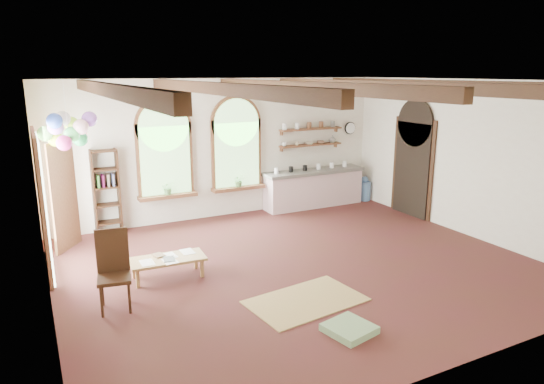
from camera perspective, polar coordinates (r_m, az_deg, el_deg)
floor at (r=8.73m, az=3.06°, el=-8.54°), size 8.00×8.00×0.00m
ceiling_beams at (r=8.07m, az=3.35°, el=12.25°), size 6.20×6.80×0.18m
window_left at (r=10.86m, az=-12.50°, el=4.59°), size 1.30×0.28×2.20m
window_right at (r=11.40m, az=-4.19°, el=5.32°), size 1.30×0.28×2.20m
left_doorway at (r=9.03m, az=-25.42°, el=-1.44°), size 0.10×1.90×2.50m
right_doorway at (r=11.87m, az=16.14°, el=2.54°), size 0.10×1.30×2.40m
kitchen_counter at (r=12.33m, az=4.91°, el=0.49°), size 2.68×0.62×0.94m
wall_shelf_lower at (r=12.28m, az=4.57°, el=5.55°), size 1.70×0.24×0.04m
wall_shelf_upper at (r=12.23m, az=4.60°, el=7.40°), size 1.70×0.24×0.04m
wall_clock at (r=12.98m, az=9.18°, el=7.43°), size 0.32×0.04×0.32m
bookshelf at (r=10.66m, az=-18.91°, el=-0.03°), size 0.53×0.32×1.80m
coffee_table at (r=8.28m, az=-12.18°, el=-7.85°), size 1.25×0.63×0.35m
side_chair at (r=7.44m, az=-17.98°, el=-10.58°), size 0.53×0.53×1.16m
floor_mat at (r=7.45m, az=4.00°, el=-12.64°), size 1.81×1.24×0.02m
floor_cushion at (r=6.71m, az=9.09°, el=-15.60°), size 0.68×0.68×0.10m
water_jug_a at (r=13.18m, az=10.25°, el=0.32°), size 0.33×0.33×0.65m
water_jug_b at (r=13.14m, az=10.79°, el=0.25°), size 0.33×0.33×0.65m
balloon_cluster at (r=9.29m, az=-22.90°, el=6.77°), size 1.00×1.00×1.16m
table_book at (r=8.35m, az=-13.67°, el=-7.36°), size 0.21×0.26×0.02m
tablet at (r=8.19m, az=-12.02°, el=-7.73°), size 0.21×0.28×0.01m
potted_plant_left at (r=10.91m, az=-12.14°, el=0.46°), size 0.27×0.23×0.30m
potted_plant_right at (r=11.45m, az=-3.91°, el=1.38°), size 0.27×0.23×0.30m
shelf_cup_a at (r=11.90m, az=1.48°, el=5.65°), size 0.12×0.10×0.10m
shelf_cup_b at (r=12.07m, az=2.94°, el=5.74°), size 0.10×0.10×0.09m
shelf_bowl_a at (r=12.25m, az=4.37°, el=5.75°), size 0.22×0.22×0.05m
shelf_bowl_b at (r=12.43m, az=5.76°, el=5.86°), size 0.20×0.20×0.06m
shelf_vase at (r=12.61m, az=7.11°, el=6.24°), size 0.18×0.18×0.19m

